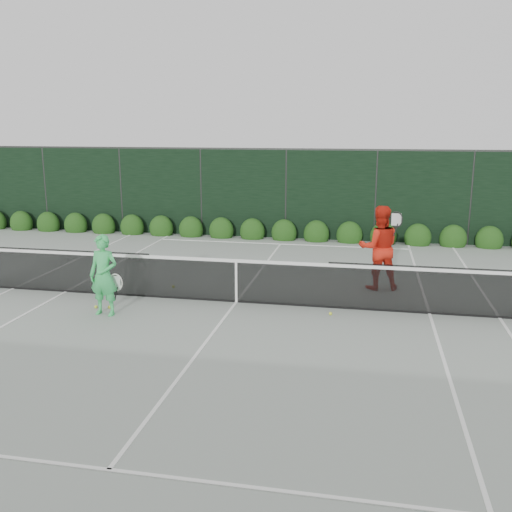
# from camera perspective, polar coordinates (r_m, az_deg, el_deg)

# --- Properties ---
(ground) EXTENTS (80.00, 80.00, 0.00)m
(ground) POSITION_cam_1_polar(r_m,az_deg,el_deg) (12.64, -1.97, -4.65)
(ground) COLOR gray
(ground) RESTS_ON ground
(tennis_net) EXTENTS (12.90, 0.10, 1.07)m
(tennis_net) POSITION_cam_1_polar(r_m,az_deg,el_deg) (12.49, -2.10, -2.32)
(tennis_net) COLOR black
(tennis_net) RESTS_ON ground
(player_woman) EXTENTS (0.67, 0.45, 1.67)m
(player_woman) POSITION_cam_1_polar(r_m,az_deg,el_deg) (12.02, -14.98, -1.88)
(player_woman) COLOR #3AC562
(player_woman) RESTS_ON ground
(player_man) EXTENTS (1.10, 0.93, 2.00)m
(player_man) POSITION_cam_1_polar(r_m,az_deg,el_deg) (13.75, 12.21, 0.83)
(player_man) COLOR red
(player_man) RESTS_ON ground
(court_lines) EXTENTS (11.03, 23.83, 0.01)m
(court_lines) POSITION_cam_1_polar(r_m,az_deg,el_deg) (12.64, -1.97, -4.62)
(court_lines) COLOR white
(court_lines) RESTS_ON ground
(windscreen_fence) EXTENTS (32.00, 21.07, 3.06)m
(windscreen_fence) POSITION_cam_1_polar(r_m,az_deg,el_deg) (9.71, -5.67, -0.87)
(windscreen_fence) COLOR black
(windscreen_fence) RESTS_ON ground
(hedge_row) EXTENTS (31.66, 0.65, 0.94)m
(hedge_row) POSITION_cam_1_polar(r_m,az_deg,el_deg) (19.41, 2.82, 2.32)
(hedge_row) COLOR #123C10
(hedge_row) RESTS_ON ground
(tennis_balls) EXTENTS (5.02, 1.88, 0.07)m
(tennis_balls) POSITION_cam_1_polar(r_m,az_deg,el_deg) (12.60, -8.02, -4.66)
(tennis_balls) COLOR #D1E132
(tennis_balls) RESTS_ON ground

